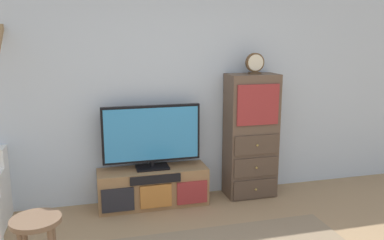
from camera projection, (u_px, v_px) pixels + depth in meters
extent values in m
cube|color=silver|center=(173.00, 83.00, 4.45)|extent=(6.40, 0.12, 2.70)
cube|color=#997047|center=(153.00, 187.00, 4.37)|extent=(1.21, 0.36, 0.42)
cube|color=#232328|center=(118.00, 200.00, 4.09)|extent=(0.34, 0.02, 0.25)
cube|color=#BC7533|center=(156.00, 196.00, 4.19)|extent=(0.34, 0.02, 0.25)
cube|color=maroon|center=(192.00, 193.00, 4.29)|extent=(0.34, 0.02, 0.25)
cube|color=black|center=(156.00, 179.00, 4.15)|extent=(0.55, 0.02, 0.09)
cube|color=black|center=(152.00, 167.00, 4.34)|extent=(0.36, 0.22, 0.02)
cylinder|color=black|center=(152.00, 164.00, 4.33)|extent=(0.05, 0.05, 0.06)
cube|color=black|center=(152.00, 134.00, 4.26)|extent=(1.08, 0.05, 0.63)
cube|color=#338CCC|center=(152.00, 134.00, 4.23)|extent=(1.03, 0.01, 0.58)
cube|color=brown|center=(251.00, 136.00, 4.56)|extent=(0.58, 0.34, 1.45)
cube|color=#4E3C2F|center=(255.00, 189.00, 4.51)|extent=(0.53, 0.02, 0.22)
sphere|color=olive|center=(256.00, 190.00, 4.50)|extent=(0.03, 0.03, 0.03)
cube|color=#4E3C2F|center=(256.00, 167.00, 4.46)|extent=(0.53, 0.02, 0.22)
sphere|color=olive|center=(257.00, 168.00, 4.44)|extent=(0.03, 0.03, 0.03)
cube|color=#4E3C2F|center=(257.00, 145.00, 4.40)|extent=(0.53, 0.02, 0.22)
sphere|color=olive|center=(257.00, 145.00, 4.39)|extent=(0.03, 0.03, 0.03)
cube|color=maroon|center=(258.00, 105.00, 4.31)|extent=(0.49, 0.02, 0.46)
cube|color=#4C3823|center=(254.00, 73.00, 4.39)|extent=(0.13, 0.08, 0.02)
cylinder|color=brown|center=(255.00, 62.00, 4.37)|extent=(0.21, 0.04, 0.21)
cylinder|color=beige|center=(256.00, 63.00, 4.34)|extent=(0.18, 0.01, 0.18)
cylinder|color=brown|center=(36.00, 221.00, 2.63)|extent=(0.34, 0.34, 0.03)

